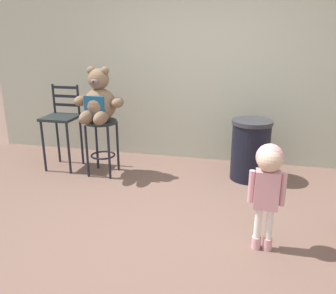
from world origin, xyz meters
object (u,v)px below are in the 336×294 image
Objects in this scene: teddy_bear at (99,102)px; trash_bin at (250,150)px; child_walking at (268,175)px; bar_stool_with_teddy at (102,136)px; bar_chair_empty at (62,121)px.

trash_bin is (1.89, 0.30, -0.59)m from teddy_bear.
teddy_bear reaches higher than trash_bin.
child_walking is at bearing -31.90° from teddy_bear.
bar_stool_with_teddy is 1.08× the size of teddy_bear.
child_walking is 0.84× the size of bar_chair_empty.
trash_bin is (1.89, 0.26, -0.14)m from bar_stool_with_teddy.
bar_stool_with_teddy is 0.94× the size of trash_bin.
child_walking is (2.03, -1.26, -0.29)m from teddy_bear.
teddy_bear is 2.00m from trash_bin.
bar_stool_with_teddy is 0.77× the size of child_walking.
teddy_bear is at bearing -90.00° from bar_stool_with_teddy.
child_walking is at bearing -85.06° from trash_bin.
bar_chair_empty reaches higher than trash_bin.
teddy_bear is at bearing -109.45° from child_walking.
bar_stool_with_teddy is at bearing -9.74° from bar_chair_empty.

